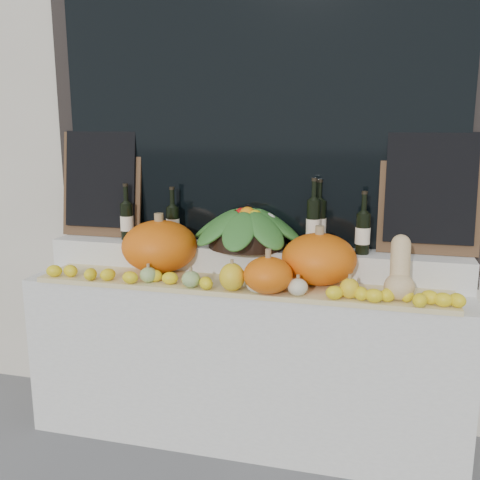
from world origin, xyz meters
name	(u,v)px	position (x,y,z in m)	size (l,w,h in m)	color
storefront_facade	(273,31)	(0.00, 2.25, 2.25)	(7.00, 0.94, 4.50)	beige
display_sill	(243,359)	(0.00, 1.52, 0.44)	(2.30, 0.55, 0.88)	silver
rear_tier	(250,260)	(0.00, 1.68, 0.96)	(2.30, 0.25, 0.16)	silver
straw_bedding	(238,286)	(0.00, 1.40, 0.89)	(2.10, 0.32, 0.03)	tan
pumpkin_left	(160,246)	(-0.47, 1.52, 1.05)	(0.41, 0.41, 0.28)	orange
pumpkin_right	(319,259)	(0.40, 1.50, 1.03)	(0.37, 0.37, 0.26)	orange
pumpkin_center	(268,275)	(0.18, 1.29, 0.99)	(0.24, 0.24, 0.17)	orange
butternut_squash	(400,272)	(0.78, 1.37, 1.03)	(0.14, 0.20, 0.29)	tan
decorative_gourds	(247,281)	(0.08, 1.29, 0.96)	(1.10, 0.14, 0.16)	#316F21
lemon_heap	(232,284)	(0.00, 1.29, 0.94)	(2.20, 0.16, 0.06)	yellow
produce_bowl	(247,227)	(-0.01, 1.66, 1.15)	(0.64, 0.64, 0.23)	black
wine_bottle_far_left	(127,221)	(-0.73, 1.67, 1.15)	(0.08, 0.08, 0.32)	black
wine_bottle_near_left	(173,223)	(-0.45, 1.68, 1.14)	(0.08, 0.08, 0.31)	black
wine_bottle_tall	(318,223)	(0.36, 1.75, 1.17)	(0.08, 0.08, 0.37)	black
wine_bottle_near_right	(313,224)	(0.34, 1.68, 1.18)	(0.08, 0.08, 0.38)	black
wine_bottle_far_right	(363,233)	(0.60, 1.64, 1.15)	(0.08, 0.08, 0.32)	black
chalkboard_left	(101,182)	(-0.92, 1.74, 1.36)	(0.50, 0.11, 0.62)	#4C331E
chalkboard_right	(430,191)	(0.92, 1.74, 1.36)	(0.50, 0.11, 0.62)	#4C331E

